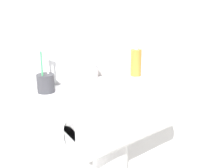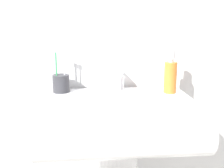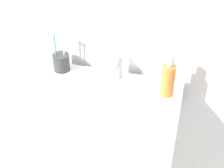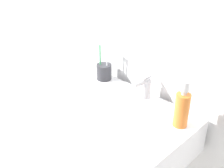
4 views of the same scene
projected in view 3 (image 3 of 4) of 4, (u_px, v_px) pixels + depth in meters
sink_basin at (101, 119)px, 1.42m from camera, size 0.62×0.47×0.16m
faucet at (117, 68)px, 1.49m from camera, size 0.04×0.11×0.10m
toothbrush_cup at (61, 62)px, 1.55m from camera, size 0.07×0.07×0.20m
soap_bottle at (168, 79)px, 1.38m from camera, size 0.06×0.06×0.19m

